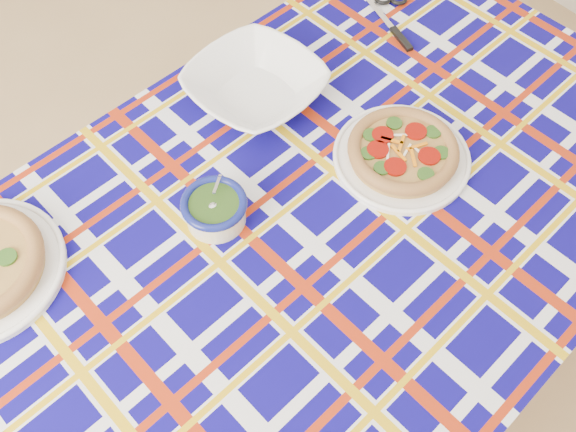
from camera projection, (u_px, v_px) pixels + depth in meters
floor at (175, 273)px, 2.03m from camera, size 4.00×4.00×0.00m
dining_table at (323, 228)px, 1.33m from camera, size 1.65×1.10×0.74m
tablecloth at (323, 222)px, 1.31m from camera, size 1.68×1.14×0.10m
main_focaccia_plate at (403, 151)px, 1.31m from camera, size 0.34×0.34×0.06m
pesto_bowl at (215, 208)px, 1.22m from camera, size 0.14×0.14×0.08m
serving_bowl at (255, 86)px, 1.40m from camera, size 0.32×0.32×0.07m
table_knife at (382, 15)px, 1.57m from camera, size 0.07×0.21×0.01m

